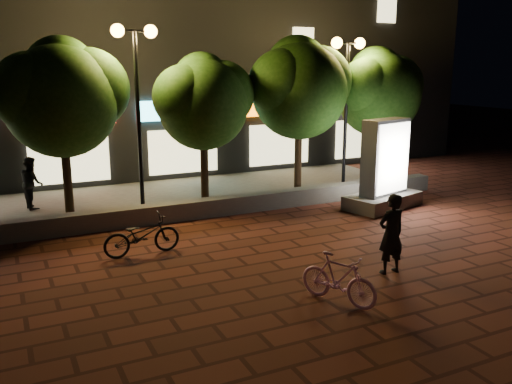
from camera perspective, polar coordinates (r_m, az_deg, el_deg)
ground at (r=11.91m, az=1.55°, el=-7.33°), size 80.00×80.00×0.00m
retaining_wall at (r=15.33m, az=-5.31°, el=-1.67°), size 16.00×0.45×0.50m
sidewalk at (r=17.68m, az=-8.15°, el=-0.43°), size 16.00×5.00×0.08m
building_block at (r=23.47m, az=-13.59°, el=14.90°), size 28.00×8.12×11.30m
tree_left at (r=15.47m, az=-19.77°, el=9.75°), size 3.60×3.00×4.89m
tree_mid at (r=16.41m, az=-5.53°, el=9.82°), size 3.24×2.70×4.50m
tree_right at (r=17.81m, az=4.66°, el=11.23°), size 3.72×3.10×5.07m
tree_far_right at (r=19.62m, az=12.87°, el=10.56°), size 3.48×2.90×4.76m
street_lamp_left at (r=15.53m, az=-12.53°, el=12.37°), size 1.26×0.36×5.18m
street_lamp_right at (r=18.47m, az=9.61°, el=12.18°), size 1.26×0.36×4.98m
ad_kiosk at (r=16.54m, az=13.38°, el=2.04°), size 2.69×1.85×2.65m
scooter_pink at (r=9.90m, az=8.71°, el=-9.05°), size 1.05×1.56×0.92m
rider at (r=11.35m, az=14.08°, el=-4.31°), size 0.62×0.41×1.68m
scooter_parked at (r=12.44m, az=-11.96°, el=-4.50°), size 1.75×0.65×0.91m
pedestrian at (r=17.02m, az=-22.61°, el=0.91°), size 0.70×0.83×1.53m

